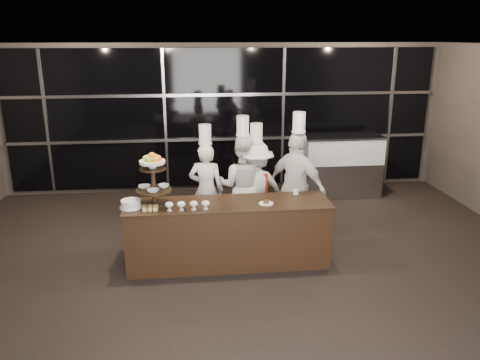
{
  "coord_description": "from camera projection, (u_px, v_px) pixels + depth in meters",
  "views": [
    {
      "loc": [
        -0.73,
        -4.5,
        3.13
      ],
      "look_at": [
        -0.03,
        1.85,
        1.15
      ],
      "focal_mm": 35.0,
      "sensor_mm": 36.0,
      "label": 1
    }
  ],
  "objects": [
    {
      "name": "room",
      "position": [
        262.0,
        200.0,
        4.83
      ],
      "size": [
        10.0,
        10.0,
        10.0
      ],
      "color": "black",
      "rests_on": "ground"
    },
    {
      "name": "window_wall",
      "position": [
        225.0,
        119.0,
        9.52
      ],
      "size": [
        8.6,
        0.1,
        2.8
      ],
      "color": "black",
      "rests_on": "ground"
    },
    {
      "name": "buffet_counter",
      "position": [
        228.0,
        233.0,
        6.59
      ],
      "size": [
        2.84,
        0.74,
        0.92
      ],
      "color": "black",
      "rests_on": "ground"
    },
    {
      "name": "display_stand",
      "position": [
        153.0,
        176.0,
        6.22
      ],
      "size": [
        0.48,
        0.48,
        0.74
      ],
      "color": "black",
      "rests_on": "buffet_counter"
    },
    {
      "name": "compotes",
      "position": [
        187.0,
        204.0,
        6.16
      ],
      "size": [
        0.59,
        0.11,
        0.12
      ],
      "color": "silver",
      "rests_on": "buffet_counter"
    },
    {
      "name": "layer_cake",
      "position": [
        131.0,
        204.0,
        6.25
      ],
      "size": [
        0.3,
        0.3,
        0.11
      ],
      "color": "white",
      "rests_on": "buffet_counter"
    },
    {
      "name": "pastry_squares",
      "position": [
        150.0,
        208.0,
        6.18
      ],
      "size": [
        0.2,
        0.13,
        0.05
      ],
      "color": "#E0C06D",
      "rests_on": "buffet_counter"
    },
    {
      "name": "small_plate",
      "position": [
        266.0,
        203.0,
        6.41
      ],
      "size": [
        0.2,
        0.2,
        0.05
      ],
      "color": "white",
      "rests_on": "buffet_counter"
    },
    {
      "name": "chef_cup",
      "position": [
        296.0,
        192.0,
        6.79
      ],
      "size": [
        0.08,
        0.08,
        0.07
      ],
      "primitive_type": "cylinder",
      "color": "white",
      "rests_on": "buffet_counter"
    },
    {
      "name": "display_case",
      "position": [
        341.0,
        162.0,
        9.4
      ],
      "size": [
        1.56,
        0.68,
        1.24
      ],
      "color": "#A5A5AA",
      "rests_on": "ground"
    },
    {
      "name": "chef_a",
      "position": [
        206.0,
        188.0,
        7.46
      ],
      "size": [
        0.62,
        0.48,
        1.83
      ],
      "color": "silver",
      "rests_on": "ground"
    },
    {
      "name": "chef_b",
      "position": [
        243.0,
        185.0,
        7.48
      ],
      "size": [
        0.96,
        0.84,
        1.96
      ],
      "color": "white",
      "rests_on": "ground"
    },
    {
      "name": "chef_c",
      "position": [
        256.0,
        188.0,
        7.5
      ],
      "size": [
        1.12,
        0.86,
        1.84
      ],
      "color": "silver",
      "rests_on": "ground"
    },
    {
      "name": "chef_d",
      "position": [
        297.0,
        186.0,
        7.25
      ],
      "size": [
        1.01,
        1.04,
        2.05
      ],
      "color": "white",
      "rests_on": "ground"
    }
  ]
}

